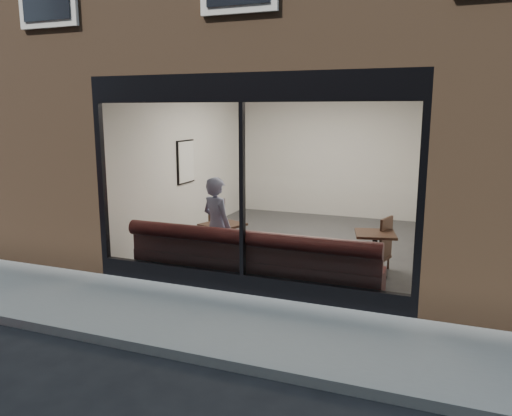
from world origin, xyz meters
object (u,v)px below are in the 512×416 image
at_px(person, 217,227).
at_px(cafe_table_left, 223,225).
at_px(banquette, 253,271).
at_px(cafe_chair_right, 374,257).
at_px(cafe_chair_left, 211,233).
at_px(cafe_table_right, 375,234).

xyz_separation_m(person, cafe_table_left, (-0.13, 0.51, -0.08)).
bearing_deg(banquette, cafe_chair_right, 39.93).
bearing_deg(banquette, cafe_table_left, 139.40).
bearing_deg(cafe_table_left, cafe_chair_right, 15.03).
bearing_deg(cafe_table_left, person, -75.48).
bearing_deg(cafe_chair_left, banquette, 152.45).
relative_size(cafe_chair_left, cafe_chair_right, 0.95).
relative_size(person, cafe_table_right, 2.63).
height_order(banquette, cafe_table_right, cafe_table_right).
bearing_deg(cafe_table_right, cafe_chair_left, 165.19).
bearing_deg(cafe_chair_right, cafe_table_left, 30.99).
distance_m(person, cafe_chair_left, 2.03).
relative_size(cafe_table_right, cafe_chair_left, 1.48).
bearing_deg(banquette, cafe_chair_left, 131.18).
height_order(cafe_table_right, cafe_chair_right, cafe_table_right).
distance_m(banquette, person, 0.95).
relative_size(banquette, cafe_table_left, 6.38).
relative_size(person, cafe_chair_right, 3.71).
bearing_deg(cafe_chair_right, cafe_chair_left, 7.30).
relative_size(banquette, cafe_chair_right, 9.04).
bearing_deg(cafe_chair_left, cafe_table_left, 146.12).
bearing_deg(banquette, cafe_table_right, 30.46).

